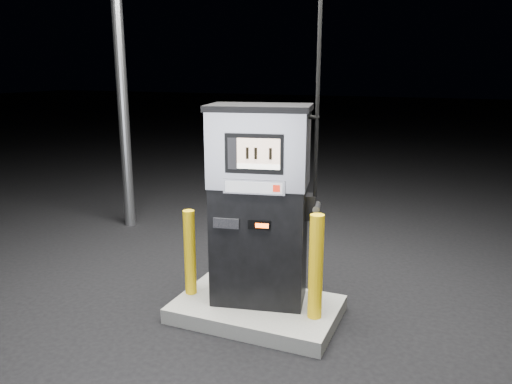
% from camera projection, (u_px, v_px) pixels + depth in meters
% --- Properties ---
extents(ground, '(80.00, 80.00, 0.00)m').
position_uv_depth(ground, '(257.00, 316.00, 5.00)').
color(ground, black).
rests_on(ground, ground).
extents(pump_island, '(1.60, 1.00, 0.15)m').
position_uv_depth(pump_island, '(257.00, 309.00, 4.98)').
color(pump_island, slate).
rests_on(pump_island, ground).
extents(fuel_dispenser, '(1.12, 0.76, 4.03)m').
position_uv_depth(fuel_dispenser, '(260.00, 204.00, 4.80)').
color(fuel_dispenser, black).
rests_on(fuel_dispenser, pump_island).
extents(bollard_left, '(0.16, 0.16, 0.89)m').
position_uv_depth(bollard_left, '(190.00, 252.00, 5.07)').
color(bollard_left, yellow).
rests_on(bollard_left, pump_island).
extents(bollard_right, '(0.16, 0.16, 1.00)m').
position_uv_depth(bollard_right, '(316.00, 267.00, 4.56)').
color(bollard_right, yellow).
rests_on(bollard_right, pump_island).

